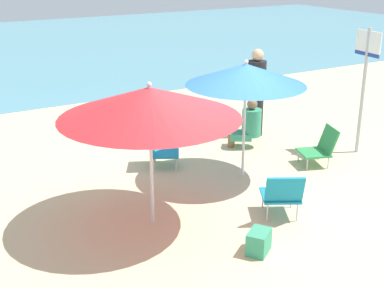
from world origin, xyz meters
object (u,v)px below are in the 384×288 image
person_a (256,93)px  beach_chair_a (321,147)px  beach_bag (259,242)px  warning_sign (365,71)px  person_b (249,124)px  umbrella_blue (246,75)px  umbrella_red (150,103)px  beach_chair_b (282,193)px  beach_chair_c (159,148)px

person_a → beach_chair_a: bearing=-143.7°
beach_chair_a → beach_bag: 2.95m
beach_chair_a → warning_sign: warning_sign is taller
person_b → beach_bag: bearing=87.9°
umbrella_blue → beach_bag: bearing=-120.6°
beach_chair_a → beach_bag: size_ratio=2.08×
umbrella_blue → person_b: size_ratio=2.07×
umbrella_red → person_a: (3.15, 2.12, -0.76)m
beach_chair_a → person_a: person_a is taller
beach_chair_b → umbrella_red: bearing=92.4°
beach_chair_b → person_b: bearing=1.9°
umbrella_blue → person_b: 1.75m
umbrella_blue → person_a: bearing=48.3°
beach_chair_c → person_a: (2.24, 0.50, 0.49)m
beach_chair_a → umbrella_blue: bearing=10.4°
umbrella_blue → beach_chair_a: bearing=-9.0°
beach_chair_b → person_b: size_ratio=0.83×
umbrella_red → beach_chair_b: bearing=-26.4°
person_a → beach_bag: 4.20m
umbrella_red → person_a: size_ratio=1.36×
beach_chair_a → warning_sign: size_ratio=0.31×
umbrella_blue → warning_sign: (2.29, -0.11, -0.18)m
person_a → beach_chair_c: bearing=138.6°
person_b → umbrella_red: bearing=63.6°
beach_bag → beach_chair_b: bearing=34.8°
umbrella_blue → beach_bag: 2.59m
umbrella_red → beach_bag: (0.71, -1.24, -1.42)m
umbrella_red → beach_chair_c: size_ratio=3.19×
warning_sign → umbrella_red: bearing=-167.8°
umbrella_blue → beach_chair_a: size_ratio=2.73×
beach_chair_c → person_a: bearing=41.5°
person_a → beach_bag: bearing=-179.9°
beach_chair_a → person_a: (-0.01, 1.71, 0.50)m
umbrella_blue → beach_chair_c: 1.84m
person_a → warning_sign: (0.95, -1.61, 0.58)m
umbrella_red → warning_sign: (4.10, 0.51, -0.17)m
person_b → beach_chair_c: bearing=32.5°
umbrella_blue → beach_bag: (-1.10, -1.86, -1.43)m
umbrella_red → beach_chair_a: (3.16, 0.41, -1.25)m
umbrella_red → warning_sign: bearing=7.2°
beach_chair_b → person_b: 2.65m
beach_chair_b → person_b: person_b is taller
person_a → person_b: 0.79m
warning_sign → beach_bag: (-3.39, -1.75, -1.25)m
umbrella_blue → umbrella_red: bearing=-161.1°
umbrella_blue → beach_chair_b: (-0.36, -1.34, -1.22)m
umbrella_red → person_b: (2.65, 1.64, -1.14)m
beach_chair_a → beach_chair_b: bearing=52.9°
beach_chair_b → person_a: size_ratio=0.45×
beach_bag → person_a: bearing=54.0°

